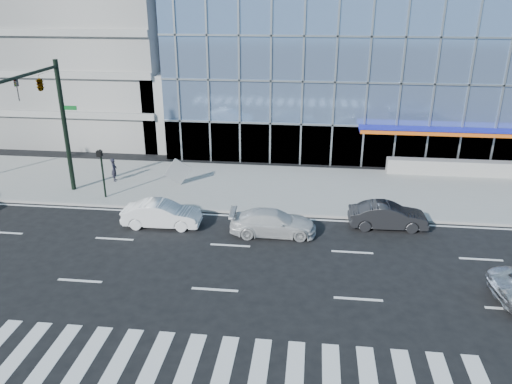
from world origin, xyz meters
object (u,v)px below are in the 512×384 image
ped_signal_post (102,166)px  white_suv (273,223)px  pedestrian (114,170)px  dark_sedan (388,216)px  traffic_signal (48,99)px  white_sedan (162,214)px  tilted_panel (178,172)px

ped_signal_post → white_suv: 11.14m
white_suv → pedestrian: bearing=57.7°
ped_signal_post → dark_sedan: 16.68m
white_suv → pedestrian: size_ratio=2.93×
traffic_signal → ped_signal_post: (2.50, 0.37, -4.02)m
traffic_signal → white_sedan: traffic_signal is taller
traffic_signal → white_suv: (12.99, -3.06, -5.52)m
ped_signal_post → traffic_signal: bearing=-171.5°
traffic_signal → white_sedan: bearing=-21.6°
white_suv → tilted_panel: (-6.61, 5.97, 0.41)m
white_suv → dark_sedan: size_ratio=1.09×
white_suv → pedestrian: 12.64m
ped_signal_post → tilted_panel: (3.88, 2.54, -1.08)m
ped_signal_post → pedestrian: 3.12m
ped_signal_post → pedestrian: size_ratio=1.97×
pedestrian → white_suv: bearing=-131.7°
traffic_signal → tilted_panel: traffic_signal is taller
pedestrian → white_sedan: bearing=-152.2°
dark_sedan → pedestrian: size_ratio=2.70×
ped_signal_post → tilted_panel: bearing=33.2°
tilted_panel → pedestrian: bearing=150.8°
dark_sedan → tilted_panel: 13.39m
ped_signal_post → pedestrian: bearing=99.6°
white_suv → dark_sedan: 6.18m
white_sedan → tilted_panel: size_ratio=3.20×
traffic_signal → tilted_panel: size_ratio=6.15×
white_suv → dark_sedan: dark_sedan is taller
white_suv → white_sedan: size_ratio=1.07×
ped_signal_post → pedestrian: ped_signal_post is taller
pedestrian → dark_sedan: bearing=-117.7°
ped_signal_post → pedestrian: (-0.48, 2.83, -1.23)m
white_sedan → tilted_panel: 5.73m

